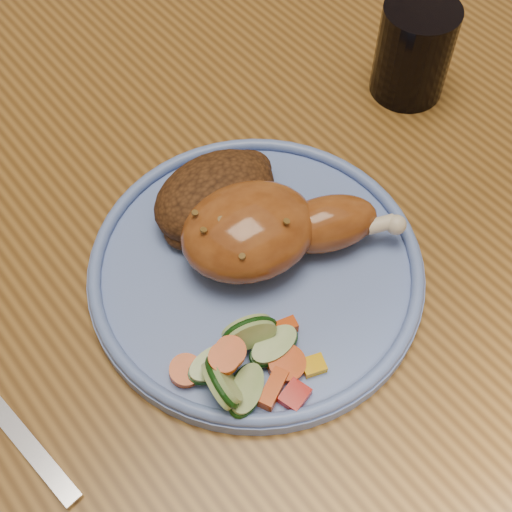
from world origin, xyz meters
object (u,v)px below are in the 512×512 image
Objects in this scene: fork at (2,413)px; plate at (256,271)px; drinking_glass at (414,51)px; dining_table at (245,197)px.

plate is at bearing -5.79° from fork.
drinking_glass reaches higher than fork.
dining_table is 0.21m from drinking_glass.
plate is 0.25m from drinking_glass.
drinking_glass is at bearing 16.92° from plate.
fork reaches higher than dining_table.
fork is 1.81× the size of drinking_glass.
dining_table is 8.76× the size of fork.
plate is 2.90× the size of drinking_glass.
plate is at bearing -163.08° from drinking_glass.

